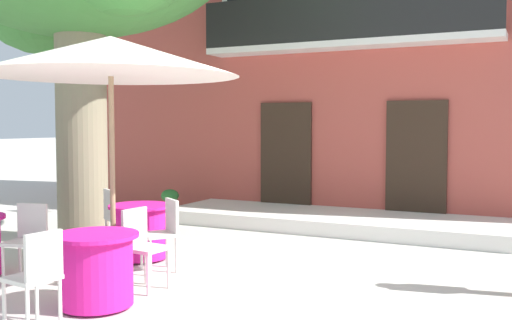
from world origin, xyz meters
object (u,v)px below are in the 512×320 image
at_px(cafe_chair_near_tree_0, 28,236).
at_px(cafe_chair_front_1, 141,243).
at_px(ground_planter_left, 170,201).
at_px(cafe_chair_front_0, 37,273).
at_px(cafe_chair_middle_1, 164,229).
at_px(cafe_chair_middle_0, 116,215).
at_px(cafe_umbrella, 111,57).
at_px(cafe_table_middle, 140,231).
at_px(cafe_table_front, 96,269).

distance_m(cafe_chair_near_tree_0, cafe_chair_front_1, 1.47).
bearing_deg(ground_planter_left, cafe_chair_front_0, -65.66).
xyz_separation_m(cafe_chair_middle_1, cafe_chair_front_0, (0.23, -2.31, 0.00)).
relative_size(cafe_chair_middle_0, cafe_chair_front_1, 1.00).
relative_size(cafe_umbrella, ground_planter_left, 5.37).
xyz_separation_m(cafe_table_middle, cafe_chair_middle_0, (-0.68, 0.32, 0.14)).
relative_size(cafe_table_front, cafe_chair_front_1, 0.95).
bearing_deg(cafe_chair_middle_0, cafe_umbrella, -51.32).
height_order(cafe_table_front, cafe_chair_front_0, cafe_chair_front_0).
bearing_deg(cafe_table_middle, cafe_table_front, -64.60).
bearing_deg(cafe_chair_front_1, cafe_umbrella, -168.63).
bearing_deg(cafe_chair_middle_1, cafe_umbrella, -96.23).
distance_m(cafe_table_front, cafe_chair_front_1, 0.77).
xyz_separation_m(cafe_chair_front_1, ground_planter_left, (-2.78, 4.61, -0.22)).
distance_m(cafe_umbrella, ground_planter_left, 5.76).
bearing_deg(ground_planter_left, cafe_chair_middle_1, -56.38).
distance_m(cafe_chair_front_0, cafe_chair_front_1, 1.51).
distance_m(cafe_chair_middle_0, cafe_chair_front_1, 2.18).
bearing_deg(ground_planter_left, cafe_chair_near_tree_0, -74.76).
xyz_separation_m(cafe_table_middle, cafe_chair_front_0, (0.89, -2.67, 0.14)).
height_order(cafe_chair_middle_0, cafe_umbrella, cafe_umbrella).
relative_size(cafe_chair_near_tree_0, cafe_table_middle, 1.05).
bearing_deg(cafe_umbrella, cafe_chair_front_0, -77.12).
relative_size(cafe_table_middle, cafe_chair_middle_1, 0.95).
relative_size(cafe_table_front, cafe_chair_front_0, 0.95).
bearing_deg(cafe_table_front, cafe_umbrella, 117.02).
height_order(cafe_chair_middle_0, cafe_chair_front_0, same).
bearing_deg(cafe_umbrella, cafe_table_front, -62.98).
distance_m(cafe_chair_middle_1, cafe_umbrella, 2.26).
relative_size(cafe_chair_middle_1, cafe_umbrella, 0.31).
relative_size(cafe_chair_middle_0, cafe_chair_middle_1, 1.00).
relative_size(cafe_table_middle, cafe_chair_front_1, 0.95).
bearing_deg(cafe_chair_front_0, cafe_table_middle, 108.44).
relative_size(cafe_chair_middle_1, ground_planter_left, 1.69).
bearing_deg(cafe_chair_middle_0, cafe_table_middle, -25.09).
distance_m(cafe_chair_front_1, ground_planter_left, 5.39).
relative_size(cafe_chair_near_tree_0, cafe_umbrella, 0.31).
bearing_deg(cafe_chair_near_tree_0, cafe_chair_middle_0, 94.65).
xyz_separation_m(cafe_chair_near_tree_0, cafe_table_front, (1.45, -0.46, -0.14)).
bearing_deg(cafe_chair_middle_1, cafe_table_middle, 150.78).
height_order(cafe_chair_front_1, cafe_umbrella, cafe_umbrella).
height_order(cafe_chair_middle_0, cafe_chair_middle_1, same).
bearing_deg(cafe_chair_middle_1, ground_planter_left, 123.62).
bearing_deg(cafe_chair_near_tree_0, cafe_chair_front_0, -40.31).
xyz_separation_m(cafe_chair_middle_0, cafe_umbrella, (1.25, -1.56, 2.08)).
bearing_deg(cafe_chair_front_1, cafe_chair_middle_1, 107.31).
bearing_deg(cafe_chair_front_0, cafe_table_front, 88.46).
height_order(cafe_chair_middle_1, cafe_umbrella, cafe_umbrella).
distance_m(cafe_table_front, ground_planter_left, 6.04).
bearing_deg(cafe_chair_near_tree_0, cafe_table_front, -17.59).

